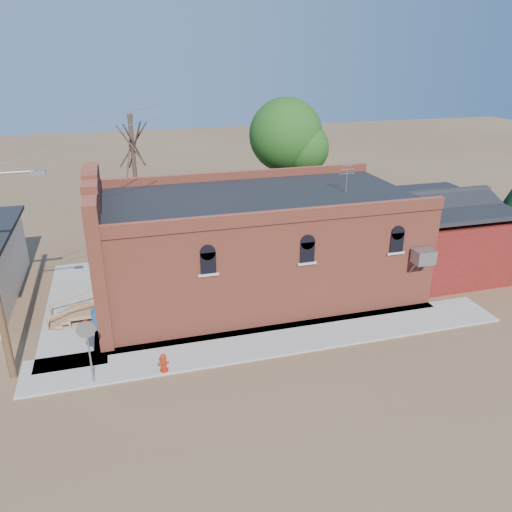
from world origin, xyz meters
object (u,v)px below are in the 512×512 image
object	(u,v)px
brick_bar	(251,245)
fire_hydrant	(164,363)
stop_sign	(87,335)
trash_barrel	(99,319)

from	to	relation	value
brick_bar	fire_hydrant	distance (m)	7.49
stop_sign	trash_barrel	bearing A→B (deg)	104.74
stop_sign	trash_barrel	world-z (taller)	stop_sign
brick_bar	fire_hydrant	world-z (taller)	brick_bar
brick_bar	trash_barrel	bearing A→B (deg)	-165.78
brick_bar	trash_barrel	distance (m)	7.40
trash_barrel	fire_hydrant	bearing A→B (deg)	-59.19
brick_bar	stop_sign	world-z (taller)	brick_bar
fire_hydrant	brick_bar	bearing A→B (deg)	39.46
brick_bar	stop_sign	distance (m)	9.00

